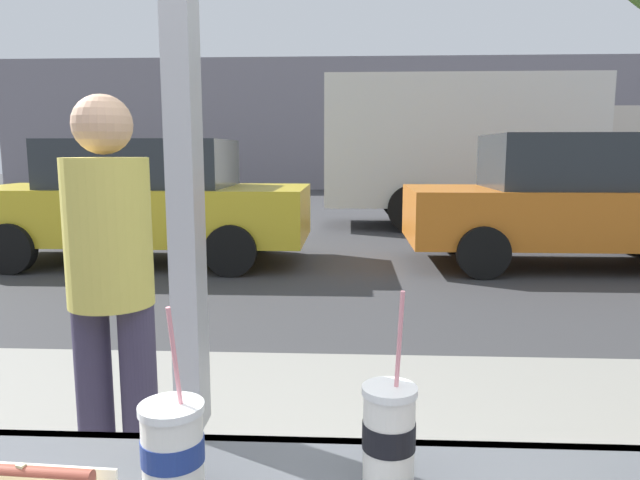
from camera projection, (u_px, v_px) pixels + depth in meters
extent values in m
plane|color=#38383A|center=(330.00, 250.00, 9.10)|extent=(60.00, 60.00, 0.00)
cube|color=gray|center=(285.00, 464.00, 2.77)|extent=(16.00, 2.80, 0.10)
cube|color=#35373A|center=(186.00, 442.00, 1.08)|extent=(1.90, 0.02, 0.02)
cube|color=#9E9EA3|center=(181.00, 56.00, 1.02)|extent=(0.05, 0.08, 1.38)
cube|color=gray|center=(343.00, 125.00, 23.62)|extent=(28.00, 1.20, 5.18)
cylinder|color=white|center=(173.00, 453.00, 0.89)|extent=(0.09, 0.09, 0.13)
cylinder|color=navy|center=(173.00, 449.00, 0.89)|extent=(0.10, 0.10, 0.04)
cylinder|color=black|center=(171.00, 414.00, 0.88)|extent=(0.09, 0.09, 0.01)
cylinder|color=white|center=(171.00, 408.00, 0.88)|extent=(0.10, 0.10, 0.01)
cylinder|color=pink|center=(176.00, 369.00, 0.86)|extent=(0.01, 0.04, 0.20)
cylinder|color=white|center=(389.00, 439.00, 0.92)|extent=(0.08, 0.08, 0.15)
cylinder|color=black|center=(389.00, 435.00, 0.91)|extent=(0.08, 0.08, 0.04)
cylinder|color=black|center=(390.00, 397.00, 0.90)|extent=(0.07, 0.07, 0.01)
cylinder|color=white|center=(390.00, 390.00, 0.90)|extent=(0.09, 0.09, 0.01)
cylinder|color=pink|center=(399.00, 352.00, 0.89)|extent=(0.01, 0.04, 0.20)
cube|color=silver|center=(36.00, 473.00, 0.93)|extent=(0.27, 0.02, 0.03)
cylinder|color=brown|center=(17.00, 474.00, 0.88)|extent=(0.24, 0.04, 0.03)
cube|color=beige|center=(21.00, 467.00, 0.88)|extent=(0.01, 0.01, 0.01)
cube|color=gold|center=(144.00, 213.00, 8.06)|extent=(4.50, 1.81, 0.72)
cube|color=#282D33|center=(143.00, 163.00, 7.95)|extent=(2.34, 1.59, 0.64)
cylinder|color=black|center=(255.00, 231.00, 8.93)|extent=(0.64, 0.18, 0.64)
cylinder|color=black|center=(231.00, 251.00, 7.15)|extent=(0.64, 0.18, 0.64)
cylinder|color=black|center=(77.00, 230.00, 9.07)|extent=(0.64, 0.18, 0.64)
cylinder|color=black|center=(10.00, 249.00, 7.29)|extent=(0.64, 0.18, 0.64)
cube|color=orange|center=(570.00, 215.00, 7.77)|extent=(4.29, 1.78, 0.72)
cube|color=#282D33|center=(576.00, 161.00, 7.66)|extent=(2.23, 1.57, 0.71)
cylinder|color=black|center=(637.00, 234.00, 8.63)|extent=(0.64, 0.18, 0.64)
cylinder|color=black|center=(456.00, 232.00, 8.77)|extent=(0.64, 0.18, 0.64)
cylinder|color=black|center=(483.00, 253.00, 7.01)|extent=(0.64, 0.18, 0.64)
cube|color=silver|center=(456.00, 142.00, 11.86)|extent=(5.26, 2.20, 2.51)
cube|color=beige|center=(627.00, 158.00, 11.73)|extent=(1.90, 2.10, 1.90)
cylinder|color=black|center=(601.00, 200.00, 12.91)|extent=(0.90, 0.24, 0.90)
cylinder|color=black|center=(401.00, 199.00, 13.18)|extent=(0.90, 0.24, 0.90)
cylinder|color=black|center=(411.00, 209.00, 11.01)|extent=(0.90, 0.24, 0.90)
cylinder|color=#39324B|center=(96.00, 408.00, 2.31)|extent=(0.14, 0.14, 0.84)
cylinder|color=#39324B|center=(140.00, 409.00, 2.30)|extent=(0.14, 0.14, 0.84)
cylinder|color=#C8B952|center=(108.00, 233.00, 2.20)|extent=(0.32, 0.32, 0.56)
sphere|color=tan|center=(102.00, 124.00, 2.14)|extent=(0.22, 0.22, 0.22)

